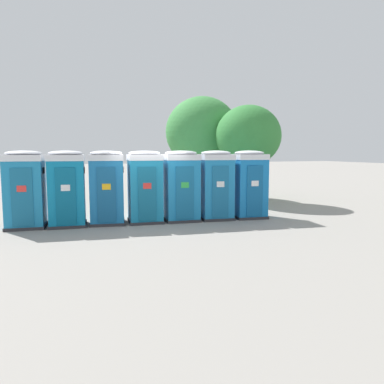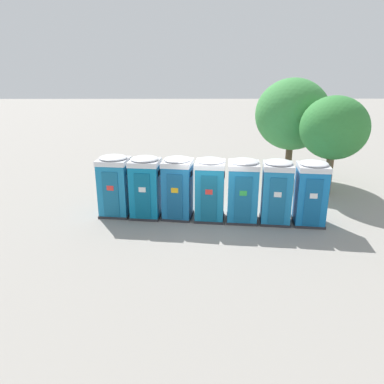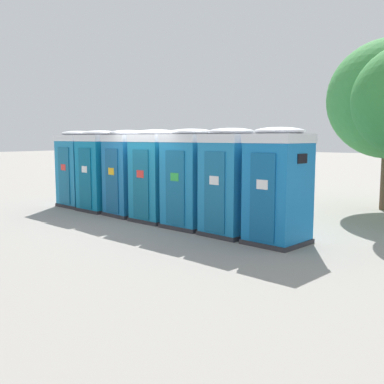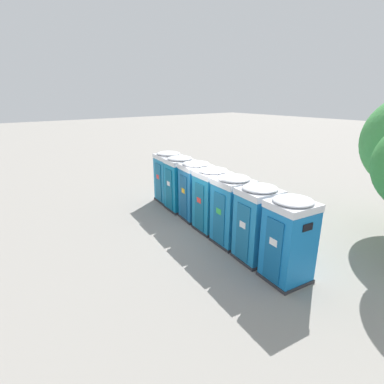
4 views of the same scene
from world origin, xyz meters
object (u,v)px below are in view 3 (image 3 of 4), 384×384
(portapotty_1, at_px, (101,170))
(portapotty_6, at_px, (278,186))
(portapotty_0, at_px, (79,168))
(portapotty_2, at_px, (128,173))
(portapotty_3, at_px, (157,175))
(portapotty_5, at_px, (231,182))
(portapotty_4, at_px, (191,178))

(portapotty_1, bearing_deg, portapotty_6, -7.05)
(portapotty_0, height_order, portapotty_6, same)
(portapotty_2, relative_size, portapotty_3, 1.00)
(portapotty_5, bearing_deg, portapotty_2, 172.18)
(portapotty_1, height_order, portapotty_4, same)
(portapotty_2, distance_m, portapotty_5, 3.93)
(portapotty_3, relative_size, portapotty_4, 1.00)
(portapotty_0, relative_size, portapotty_1, 1.00)
(portapotty_1, relative_size, portapotty_3, 1.00)
(portapotty_3, distance_m, portapotty_5, 2.62)
(portapotty_3, distance_m, portapotty_6, 3.93)
(portapotty_1, distance_m, portapotty_5, 5.24)
(portapotty_3, relative_size, portapotty_6, 1.00)
(portapotty_0, relative_size, portapotty_2, 1.00)
(portapotty_2, relative_size, portapotty_5, 1.00)
(portapotty_0, height_order, portapotty_2, same)
(portapotty_3, bearing_deg, portapotty_4, -7.09)
(portapotty_0, xyz_separation_m, portapotty_2, (2.60, -0.31, 0.00))
(portapotty_0, bearing_deg, portapotty_5, -7.45)
(portapotty_0, relative_size, portapotty_4, 1.00)
(portapotty_1, bearing_deg, portapotty_4, -6.82)
(portapotty_2, bearing_deg, portapotty_5, -7.82)
(portapotty_3, height_order, portapotty_4, same)
(portapotty_0, xyz_separation_m, portapotty_6, (7.79, -1.02, 0.00))
(portapotty_2, height_order, portapotty_4, same)
(portapotty_2, height_order, portapotty_3, same)
(portapotty_4, distance_m, portapotty_5, 1.31)
(portapotty_0, distance_m, portapotty_1, 1.31)
(portapotty_0, height_order, portapotty_4, same)
(portapotty_0, height_order, portapotty_5, same)
(portapotty_3, bearing_deg, portapotty_0, 172.39)
(portapotty_0, distance_m, portapotty_5, 6.54)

